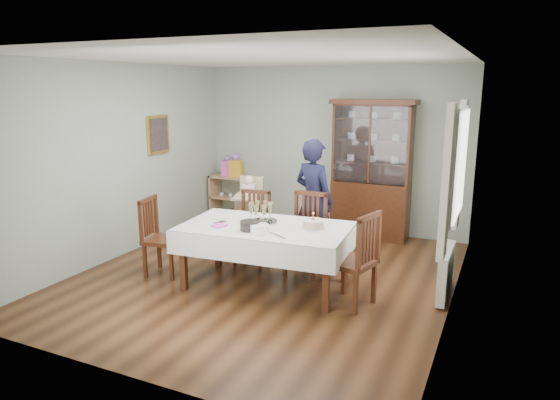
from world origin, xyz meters
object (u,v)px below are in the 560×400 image
Objects in this scene: chair_end_left at (163,252)px; chair_end_right at (351,277)px; gift_bag_orange at (236,166)px; high_chair at (250,219)px; gift_bag_pink at (227,167)px; dining_table at (266,256)px; chair_far_left at (252,242)px; champagne_tray at (261,216)px; sideboard at (235,198)px; woman at (314,200)px; birthday_cake at (313,225)px; chair_far_right at (305,250)px; china_cabinet at (372,168)px.

chair_end_right is at bearing -97.08° from chair_end_left.
chair_end_left is at bearing -80.18° from gift_bag_orange.
gift_bag_pink is (-1.13, 1.27, 0.53)m from high_chair.
high_chair is (-1.99, 1.34, 0.11)m from chair_end_right.
high_chair reaches higher than dining_table.
chair_far_left is at bearing -51.44° from gift_bag_pink.
gift_bag_orange reaches higher than champagne_tray.
sideboard is 2.52m from woman.
birthday_cake is (0.40, -1.06, -0.03)m from woman.
high_chair is (0.48, 1.45, 0.13)m from chair_end_left.
dining_table is 7.19× the size of birthday_cake.
woman is 5.82× the size of birthday_cake.
chair_far_right is (0.82, -0.09, 0.02)m from chair_far_left.
chair_end_right reaches higher than chair_far_right.
chair_far_right is 2.95m from gift_bag_orange.
china_cabinet reaches higher than chair_end_right.
dining_table is at bearing -51.36° from gift_bag_pink.
gift_bag_orange is at bearing -15.59° from woman.
chair_far_right is at bearing -99.76° from china_cabinet.
chair_end_right is 2.56× the size of gift_bag_orange.
woman is 4.06× the size of gift_bag_orange.
sideboard is at bearing 126.58° from dining_table.
dining_table is 1.27m from woman.
gift_bag_orange reaches higher than birthday_cake.
woman is 2.43m from gift_bag_orange.
sideboard is at bearing 118.28° from chair_far_left.
high_chair is (-1.05, 0.09, -0.42)m from woman.
high_chair is at bearing -52.25° from sideboard.
gift_bag_orange is (-2.12, 1.94, 0.67)m from chair_far_right.
gift_bag_pink is at bearing 179.97° from china_cabinet.
sideboard is at bearing 135.16° from birthday_cake.
gift_bag_orange is (-1.74, 2.43, 0.15)m from champagne_tray.
chair_far_left is at bearing -54.91° from gift_bag_orange.
dining_table is 5.02× the size of gift_bag_orange.
dining_table is 0.88m from chair_far_left.
gift_bag_orange is at bearing -116.81° from chair_end_right.
gift_bag_orange reaches higher than sideboard.
chair_end_right is at bearing -39.91° from gift_bag_pink.
chair_end_left is at bearing -141.22° from chair_far_left.
birthday_cake is at bearing -44.84° from sideboard.
chair_end_right is 0.63× the size of woman.
gift_bag_pink is (-0.65, 2.72, 0.66)m from chair_end_left.
sideboard is 2.47× the size of gift_bag_pink.
high_chair is (-1.17, 0.67, 0.12)m from chair_far_right.
woman is 1.11m from champagne_tray.
chair_far_left is 0.82m from chair_far_right.
chair_far_right is at bearing -74.37° from chair_end_left.
china_cabinet is 2.60m from sideboard.
high_chair is 2.68× the size of champagne_tray.
chair_far_left is 0.58× the size of woman.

